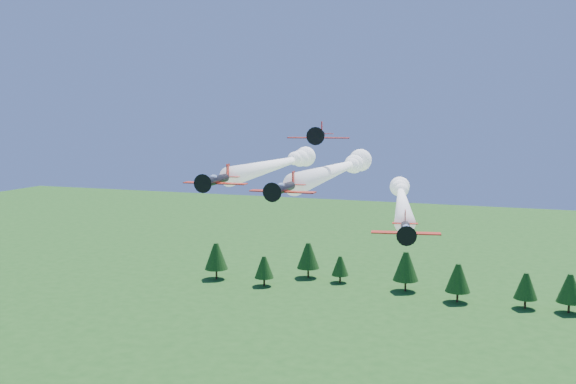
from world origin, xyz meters
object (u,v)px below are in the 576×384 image
(plane_slot, at_px, (319,135))
(plane_left, at_px, (281,163))
(plane_lead, at_px, (340,168))
(plane_right, at_px, (402,197))

(plane_slot, bearing_deg, plane_left, 113.91)
(plane_slot, bearing_deg, plane_lead, 72.93)
(plane_left, relative_size, plane_slot, 5.47)
(plane_left, xyz_separation_m, plane_right, (18.87, 4.57, -5.27))
(plane_slot, bearing_deg, plane_right, 58.59)
(plane_right, distance_m, plane_slot, 24.33)
(plane_lead, bearing_deg, plane_slot, -97.82)
(plane_lead, distance_m, plane_right, 15.33)
(plane_left, bearing_deg, plane_slot, -58.62)
(plane_right, bearing_deg, plane_lead, -128.82)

